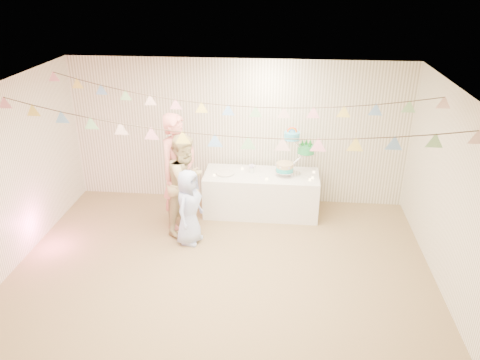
# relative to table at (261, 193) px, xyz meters

# --- Properties ---
(floor) EXTENTS (6.00, 6.00, 0.00)m
(floor) POSITION_rel_table_xyz_m (-0.46, -1.97, -0.37)
(floor) COLOR olive
(floor) RESTS_ON ground
(ceiling) EXTENTS (6.00, 6.00, 0.00)m
(ceiling) POSITION_rel_table_xyz_m (-0.46, -1.97, 2.23)
(ceiling) COLOR silver
(ceiling) RESTS_ON ground
(back_wall) EXTENTS (6.00, 6.00, 0.00)m
(back_wall) POSITION_rel_table_xyz_m (-0.46, 0.53, 0.93)
(back_wall) COLOR white
(back_wall) RESTS_ON ground
(front_wall) EXTENTS (6.00, 6.00, 0.00)m
(front_wall) POSITION_rel_table_xyz_m (-0.46, -4.47, 0.93)
(front_wall) COLOR white
(front_wall) RESTS_ON ground
(right_wall) EXTENTS (5.00, 5.00, 0.00)m
(right_wall) POSITION_rel_table_xyz_m (2.54, -1.97, 0.93)
(right_wall) COLOR white
(right_wall) RESTS_ON ground
(table) EXTENTS (1.97, 0.79, 0.74)m
(table) POSITION_rel_table_xyz_m (0.00, 0.00, 0.00)
(table) COLOR white
(table) RESTS_ON floor
(cake_stand) EXTENTS (0.71, 0.42, 0.79)m
(cake_stand) POSITION_rel_table_xyz_m (0.55, 0.05, 0.78)
(cake_stand) COLOR silver
(cake_stand) RESTS_ON table
(cake_bottom) EXTENTS (0.31, 0.31, 0.15)m
(cake_bottom) POSITION_rel_table_xyz_m (0.40, -0.01, 0.47)
(cake_bottom) COLOR #27B7AE
(cake_bottom) RESTS_ON cake_stand
(cake_middle) EXTENTS (0.27, 0.27, 0.22)m
(cake_middle) POSITION_rel_table_xyz_m (0.73, 0.14, 0.74)
(cake_middle) COLOR green
(cake_middle) RESTS_ON cake_stand
(cake_top_tier) EXTENTS (0.25, 0.25, 0.19)m
(cake_top_tier) POSITION_rel_table_xyz_m (0.49, 0.02, 1.01)
(cake_top_tier) COLOR #41ACCD
(cake_top_tier) RESTS_ON cake_stand
(platter) EXTENTS (0.31, 0.31, 0.02)m
(platter) POSITION_rel_table_xyz_m (-0.62, -0.05, 0.39)
(platter) COLOR white
(platter) RESTS_ON table
(posy) EXTENTS (0.14, 0.14, 0.16)m
(posy) POSITION_rel_table_xyz_m (-0.17, 0.05, 0.46)
(posy) COLOR white
(posy) RESTS_ON table
(person_adult_a) EXTENTS (0.76, 0.85, 1.94)m
(person_adult_a) POSITION_rel_table_xyz_m (-1.32, -0.55, 0.60)
(person_adult_a) COLOR #DB7972
(person_adult_a) RESTS_ON floor
(person_adult_b) EXTENTS (0.88, 0.98, 1.66)m
(person_adult_b) POSITION_rel_table_xyz_m (-1.17, -0.70, 0.46)
(person_adult_b) COLOR tan
(person_adult_b) RESTS_ON floor
(person_child) EXTENTS (0.54, 0.68, 1.22)m
(person_child) POSITION_rel_table_xyz_m (-1.06, -1.08, 0.24)
(person_child) COLOR #A7B8EC
(person_child) RESTS_ON floor
(bunting_back) EXTENTS (5.60, 1.10, 0.40)m
(bunting_back) POSITION_rel_table_xyz_m (-0.46, -0.87, 1.98)
(bunting_back) COLOR pink
(bunting_back) RESTS_ON ceiling
(bunting_front) EXTENTS (5.60, 0.90, 0.36)m
(bunting_front) POSITION_rel_table_xyz_m (-0.46, -2.17, 1.95)
(bunting_front) COLOR #72A5E5
(bunting_front) RESTS_ON ceiling
(tealight_0) EXTENTS (0.04, 0.04, 0.03)m
(tealight_0) POSITION_rel_table_xyz_m (-0.80, -0.15, 0.38)
(tealight_0) COLOR #FFD88C
(tealight_0) RESTS_ON table
(tealight_1) EXTENTS (0.04, 0.04, 0.03)m
(tealight_1) POSITION_rel_table_xyz_m (-0.35, 0.18, 0.38)
(tealight_1) COLOR #FFD88C
(tealight_1) RESTS_ON table
(tealight_2) EXTENTS (0.04, 0.04, 0.03)m
(tealight_2) POSITION_rel_table_xyz_m (0.10, -0.22, 0.38)
(tealight_2) COLOR #FFD88C
(tealight_2) RESTS_ON table
(tealight_3) EXTENTS (0.04, 0.04, 0.03)m
(tealight_3) POSITION_rel_table_xyz_m (0.35, 0.22, 0.38)
(tealight_3) COLOR #FFD88C
(tealight_3) RESTS_ON table
(tealight_4) EXTENTS (0.04, 0.04, 0.03)m
(tealight_4) POSITION_rel_table_xyz_m (0.82, -0.18, 0.38)
(tealight_4) COLOR #FFD88C
(tealight_4) RESTS_ON table
(tealight_5) EXTENTS (0.04, 0.04, 0.03)m
(tealight_5) POSITION_rel_table_xyz_m (0.90, 0.15, 0.38)
(tealight_5) COLOR #FFD88C
(tealight_5) RESTS_ON table
(tealight_6) EXTENTS (0.04, 0.04, 0.03)m
(tealight_6) POSITION_rel_table_xyz_m (0.87, -0.10, 0.38)
(tealight_6) COLOR #FFD88C
(tealight_6) RESTS_ON table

